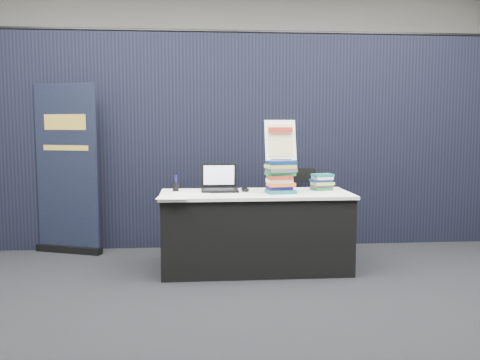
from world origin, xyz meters
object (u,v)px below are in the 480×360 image
(book_stack_short, at_px, (322,182))
(stacking_chair, at_px, (301,206))
(info_sign, at_px, (280,141))
(book_stack_tall, at_px, (281,177))
(pullup_banner, at_px, (67,179))
(display_table, at_px, (255,231))
(laptop, at_px, (219,185))

(book_stack_short, height_order, stacking_chair, stacking_chair)
(book_stack_short, height_order, info_sign, info_sign)
(book_stack_tall, height_order, pullup_banner, pullup_banner)
(display_table, height_order, info_sign, info_sign)
(display_table, bearing_deg, pullup_banner, 155.86)
(laptop, xyz_separation_m, book_stack_tall, (0.57, -0.21, 0.09))
(display_table, distance_m, stacking_chair, 0.90)
(laptop, distance_m, book_stack_short, 1.01)
(book_stack_tall, xyz_separation_m, info_sign, (0.00, 0.03, 0.34))
(book_stack_tall, distance_m, info_sign, 0.34)
(info_sign, bearing_deg, pullup_banner, 156.52)
(book_stack_tall, relative_size, book_stack_short, 1.49)
(laptop, relative_size, stacking_chair, 0.39)
(laptop, relative_size, pullup_banner, 0.19)
(book_stack_tall, xyz_separation_m, pullup_banner, (-2.18, 0.93, -0.09))
(display_table, relative_size, pullup_banner, 0.98)
(pullup_banner, relative_size, stacking_chair, 2.01)
(pullup_banner, height_order, stacking_chair, pullup_banner)
(laptop, bearing_deg, info_sign, -17.64)
(book_stack_short, relative_size, info_sign, 0.51)
(info_sign, distance_m, pullup_banner, 2.40)
(book_stack_short, bearing_deg, info_sign, -159.42)
(pullup_banner, xyz_separation_m, stacking_chair, (2.53, -0.19, -0.30))
(laptop, distance_m, stacking_chair, 1.10)
(book_stack_tall, distance_m, book_stack_short, 0.49)
(pullup_banner, bearing_deg, book_stack_tall, -2.03)
(book_stack_short, distance_m, pullup_banner, 2.72)
(book_stack_short, bearing_deg, display_table, -168.31)
(laptop, height_order, book_stack_tall, book_stack_tall)
(stacking_chair, bearing_deg, book_stack_short, -64.13)
(display_table, relative_size, book_stack_tall, 5.95)
(display_table, relative_size, book_stack_short, 8.84)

